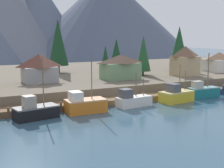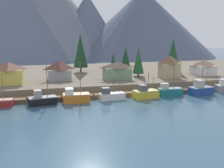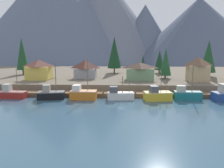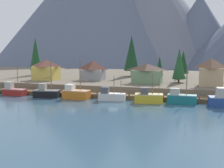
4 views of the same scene
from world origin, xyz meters
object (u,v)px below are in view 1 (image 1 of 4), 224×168
at_px(fishing_boat_white, 133,100).
at_px(fishing_boat_orange, 85,104).
at_px(house_grey, 39,68).
at_px(conifer_back_left, 58,42).
at_px(house_white, 219,62).
at_px(house_tan, 185,61).
at_px(conifer_mid_left, 116,52).
at_px(house_green, 120,67).
at_px(conifer_mid_right, 179,46).
at_px(conifer_back_right, 105,57).
at_px(fishing_boat_yellow, 176,95).
at_px(conifer_near_left, 143,53).
at_px(fishing_boat_black, 35,111).
at_px(fishing_boat_teal, 203,92).

bearing_deg(fishing_boat_white, fishing_boat_orange, 174.73).
distance_m(fishing_boat_orange, house_grey, 19.31).
bearing_deg(conifer_back_left, house_white, -23.01).
relative_size(house_tan, conifer_mid_left, 0.81).
bearing_deg(fishing_boat_white, house_grey, 114.68).
distance_m(house_green, conifer_mid_right, 25.31).
bearing_deg(conifer_back_right, house_white, -19.35).
height_order(fishing_boat_yellow, conifer_mid_right, conifer_mid_right).
bearing_deg(fishing_boat_white, conifer_back_right, 67.30).
bearing_deg(house_white, conifer_near_left, 173.93).
relative_size(fishing_boat_black, house_grey, 1.32).
bearing_deg(fishing_boat_yellow, fishing_boat_black, 171.79).
bearing_deg(conifer_near_left, house_tan, -33.51).
distance_m(fishing_boat_orange, conifer_near_left, 30.74).
bearing_deg(house_white, fishing_boat_white, -155.94).
height_order(fishing_boat_orange, house_green, fishing_boat_orange).
distance_m(house_white, conifer_back_right, 30.81).
height_order(house_tan, conifer_mid_right, conifer_mid_right).
xyz_separation_m(fishing_boat_white, fishing_boat_yellow, (8.88, -0.48, 0.13)).
height_order(fishing_boat_orange, fishing_boat_teal, fishing_boat_orange).
xyz_separation_m(fishing_boat_black, house_tan, (39.31, 13.80, 4.95)).
distance_m(house_tan, conifer_back_left, 32.14).
height_order(fishing_boat_black, house_tan, house_tan).
relative_size(fishing_boat_yellow, conifer_back_right, 0.95).
bearing_deg(conifer_mid_right, conifer_mid_left, 146.74).
height_order(fishing_boat_orange, conifer_near_left, conifer_near_left).
bearing_deg(conifer_back_right, fishing_boat_yellow, -88.09).
bearing_deg(conifer_back_left, fishing_boat_black, -113.11).
bearing_deg(house_grey, fishing_boat_black, -106.40).
bearing_deg(house_green, house_white, 2.45).
height_order(fishing_boat_white, conifer_back_left, conifer_back_left).
distance_m(fishing_boat_yellow, conifer_mid_right, 32.91).
distance_m(conifer_near_left, conifer_mid_right, 15.91).
xyz_separation_m(house_green, conifer_mid_left, (8.81, 18.34, 2.27)).
bearing_deg(house_grey, conifer_back_left, 59.09).
bearing_deg(house_grey, conifer_mid_right, 7.59).
height_order(fishing_boat_white, conifer_mid_left, conifer_mid_left).
distance_m(fishing_boat_white, conifer_mid_left, 37.21).
xyz_separation_m(fishing_boat_yellow, house_tan, (13.78, 13.91, 4.87)).
height_order(house_grey, conifer_near_left, conifer_near_left).
bearing_deg(house_grey, fishing_boat_white, -59.23).
distance_m(fishing_boat_black, fishing_boat_white, 16.66).
relative_size(fishing_boat_white, fishing_boat_yellow, 0.96).
distance_m(fishing_boat_black, house_green, 27.77).
bearing_deg(fishing_boat_yellow, house_green, 92.52).
xyz_separation_m(fishing_boat_white, conifer_back_left, (-2.32, 33.22, 9.20)).
bearing_deg(conifer_back_left, fishing_boat_white, -86.01).
distance_m(fishing_boat_black, fishing_boat_orange, 7.79).
bearing_deg(fishing_boat_yellow, house_grey, 128.33).
xyz_separation_m(conifer_mid_left, conifer_back_left, (-17.10, -0.32, 2.80)).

